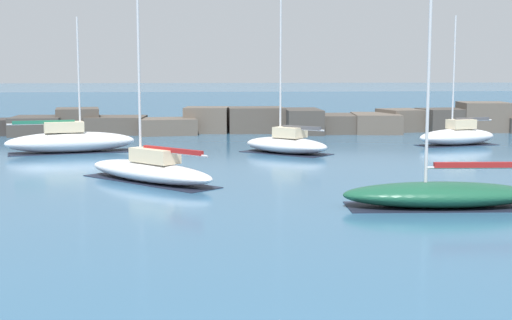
{
  "coord_description": "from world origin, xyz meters",
  "views": [
    {
      "loc": [
        -2.25,
        -9.77,
        5.04
      ],
      "look_at": [
        0.63,
        21.8,
        1.09
      ],
      "focal_mm": 50.0,
      "sensor_mm": 36.0,
      "label": 1
    }
  ],
  "objects": [
    {
      "name": "open_sea_beyond",
      "position": [
        0.0,
        108.5,
        0.0
      ],
      "size": [
        400.0,
        116.0,
        0.01
      ],
      "color": "#235175",
      "rests_on": "ground"
    },
    {
      "name": "sailboat_moored_1",
      "position": [
        3.6,
        33.69,
        0.61
      ],
      "size": [
        5.96,
        5.75,
        10.29
      ],
      "color": "silver",
      "rests_on": "ground"
    },
    {
      "name": "sailboat_moored_0",
      "position": [
        6.97,
        15.68,
        0.49
      ],
      "size": [
        7.39,
        2.7,
        7.75
      ],
      "color": "#195138",
      "rests_on": "ground"
    },
    {
      "name": "sailboat_moored_5",
      "position": [
        15.96,
        37.45,
        0.66
      ],
      "size": [
        6.2,
        3.53,
        8.75
      ],
      "color": "white",
      "rests_on": "ground"
    },
    {
      "name": "sailboat_moored_6",
      "position": [
        -4.16,
        22.88,
        0.57
      ],
      "size": [
        6.92,
        7.17,
        8.6
      ],
      "color": "white",
      "rests_on": "ground"
    },
    {
      "name": "sailboat_moored_4",
      "position": [
        -9.78,
        35.28,
        0.73
      ],
      "size": [
        8.2,
        4.02,
        8.36
      ],
      "color": "white",
      "rests_on": "ground"
    },
    {
      "name": "breakwater_jetty",
      "position": [
        3.5,
        48.57,
        0.87
      ],
      "size": [
        63.98,
        6.49,
        2.44
      ],
      "color": "#4C443D",
      "rests_on": "ground"
    }
  ]
}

